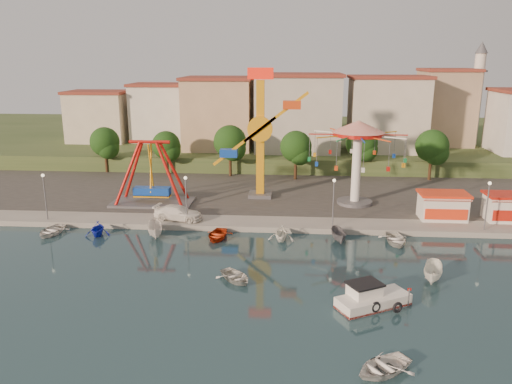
# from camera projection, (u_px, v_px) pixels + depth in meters

# --- Properties ---
(ground) EXTENTS (200.00, 200.00, 0.00)m
(ground) POSITION_uv_depth(u_px,v_px,m) (248.00, 280.00, 42.36)
(ground) COLOR #132936
(ground) RESTS_ON ground
(quay_deck) EXTENTS (200.00, 100.00, 0.60)m
(quay_deck) POSITION_uv_depth(u_px,v_px,m) (275.00, 149.00, 101.97)
(quay_deck) COLOR #9E998E
(quay_deck) RESTS_ON ground
(asphalt_pad) EXTENTS (90.00, 28.00, 0.01)m
(asphalt_pad) POSITION_uv_depth(u_px,v_px,m) (267.00, 186.00, 71.08)
(asphalt_pad) COLOR #4C4944
(asphalt_pad) RESTS_ON quay_deck
(hill_terrace) EXTENTS (200.00, 60.00, 3.00)m
(hill_terrace) POSITION_uv_depth(u_px,v_px,m) (276.00, 139.00, 106.47)
(hill_terrace) COLOR #384C26
(hill_terrace) RESTS_ON ground
(pirate_ship_ride) EXTENTS (10.00, 5.00, 8.00)m
(pirate_ship_ride) POSITION_uv_depth(u_px,v_px,m) (151.00, 174.00, 61.55)
(pirate_ship_ride) COLOR #59595E
(pirate_ship_ride) RESTS_ON quay_deck
(kamikaze_tower) EXTENTS (8.12, 3.10, 16.50)m
(kamikaze_tower) POSITION_uv_depth(u_px,v_px,m) (263.00, 138.00, 63.39)
(kamikaze_tower) COLOR #59595E
(kamikaze_tower) RESTS_ON quay_deck
(wave_swinger) EXTENTS (11.60, 11.60, 10.40)m
(wave_swinger) POSITION_uv_depth(u_px,v_px,m) (358.00, 144.00, 60.50)
(wave_swinger) COLOR #59595E
(wave_swinger) RESTS_ON quay_deck
(booth_left) EXTENTS (5.40, 3.78, 3.08)m
(booth_left) POSITION_uv_depth(u_px,v_px,m) (443.00, 206.00, 56.19)
(booth_left) COLOR white
(booth_left) RESTS_ON quay_deck
(booth_mid) EXTENTS (5.40, 3.78, 3.08)m
(booth_mid) POSITION_uv_depth(u_px,v_px,m) (509.00, 207.00, 55.66)
(booth_mid) COLOR white
(booth_mid) RESTS_ON quay_deck
(lamp_post_0) EXTENTS (0.14, 0.14, 5.00)m
(lamp_post_0) POSITION_uv_depth(u_px,v_px,m) (45.00, 198.00, 55.79)
(lamp_post_0) COLOR #59595E
(lamp_post_0) RESTS_ON quay_deck
(lamp_post_1) EXTENTS (0.14, 0.14, 5.00)m
(lamp_post_1) POSITION_uv_depth(u_px,v_px,m) (186.00, 201.00, 54.64)
(lamp_post_1) COLOR #59595E
(lamp_post_1) RESTS_ON quay_deck
(lamp_post_2) EXTENTS (0.14, 0.14, 5.00)m
(lamp_post_2) POSITION_uv_depth(u_px,v_px,m) (333.00, 204.00, 53.49)
(lamp_post_2) COLOR #59595E
(lamp_post_2) RESTS_ON quay_deck
(lamp_post_3) EXTENTS (0.14, 0.14, 5.00)m
(lamp_post_3) POSITION_uv_depth(u_px,v_px,m) (487.00, 207.00, 52.34)
(lamp_post_3) COLOR #59595E
(lamp_post_3) RESTS_ON quay_deck
(tree_0) EXTENTS (4.60, 4.60, 7.19)m
(tree_0) POSITION_uv_depth(u_px,v_px,m) (105.00, 142.00, 78.39)
(tree_0) COLOR #382314
(tree_0) RESTS_ON quay_deck
(tree_1) EXTENTS (4.35, 4.35, 6.80)m
(tree_1) POSITION_uv_depth(u_px,v_px,m) (166.00, 145.00, 77.04)
(tree_1) COLOR #382314
(tree_1) RESTS_ON quay_deck
(tree_2) EXTENTS (5.02, 5.02, 7.85)m
(tree_2) POSITION_uv_depth(u_px,v_px,m) (230.00, 142.00, 75.72)
(tree_2) COLOR #382314
(tree_2) RESTS_ON quay_deck
(tree_3) EXTENTS (4.68, 4.68, 7.32)m
(tree_3) POSITION_uv_depth(u_px,v_px,m) (296.00, 147.00, 73.70)
(tree_3) COLOR #382314
(tree_3) RESTS_ON quay_deck
(tree_4) EXTENTS (4.86, 4.86, 7.60)m
(tree_4) POSITION_uv_depth(u_px,v_px,m) (362.00, 143.00, 75.81)
(tree_4) COLOR #382314
(tree_4) RESTS_ON quay_deck
(tree_5) EXTENTS (4.83, 4.83, 7.54)m
(tree_5) POSITION_uv_depth(u_px,v_px,m) (432.00, 146.00, 73.35)
(tree_5) COLOR #382314
(tree_5) RESTS_ON quay_deck
(building_0) EXTENTS (9.26, 9.53, 11.87)m
(building_0) POSITION_uv_depth(u_px,v_px,m) (81.00, 113.00, 86.77)
(building_0) COLOR beige
(building_0) RESTS_ON hill_terrace
(building_1) EXTENTS (12.33, 9.01, 8.63)m
(building_1) POSITION_uv_depth(u_px,v_px,m) (158.00, 119.00, 91.45)
(building_1) COLOR silver
(building_1) RESTS_ON hill_terrace
(building_2) EXTENTS (11.95, 9.28, 11.23)m
(building_2) POSITION_uv_depth(u_px,v_px,m) (229.00, 113.00, 90.72)
(building_2) COLOR tan
(building_2) RESTS_ON hill_terrace
(building_3) EXTENTS (12.59, 10.50, 9.20)m
(building_3) POSITION_uv_depth(u_px,v_px,m) (305.00, 121.00, 86.95)
(building_3) COLOR beige
(building_3) RESTS_ON hill_terrace
(building_4) EXTENTS (10.75, 9.23, 9.24)m
(building_4) POSITION_uv_depth(u_px,v_px,m) (380.00, 119.00, 89.25)
(building_4) COLOR beige
(building_4) RESTS_ON hill_terrace
(building_5) EXTENTS (12.77, 10.96, 11.21)m
(building_5) POSITION_uv_depth(u_px,v_px,m) (460.00, 115.00, 86.24)
(building_5) COLOR tan
(building_5) RESTS_ON hill_terrace
(minaret) EXTENTS (2.80, 2.80, 18.00)m
(minaret) POSITION_uv_depth(u_px,v_px,m) (477.00, 91.00, 88.48)
(minaret) COLOR silver
(minaret) RESTS_ON hill_terrace
(cabin_motorboat) EXTENTS (6.04, 4.63, 2.01)m
(cabin_motorboat) POSITION_uv_depth(u_px,v_px,m) (371.00, 299.00, 37.85)
(cabin_motorboat) COLOR white
(cabin_motorboat) RESTS_ON ground
(rowboat_a) EXTENTS (4.25, 4.39, 0.74)m
(rowboat_a) POSITION_uv_depth(u_px,v_px,m) (236.00, 277.00, 42.18)
(rowboat_a) COLOR silver
(rowboat_a) RESTS_ON ground
(rowboat_b) EXTENTS (4.75, 4.49, 0.80)m
(rowboat_b) POSITION_uv_depth(u_px,v_px,m) (383.00, 367.00, 29.86)
(rowboat_b) COLOR white
(rowboat_b) RESTS_ON ground
(skiff) EXTENTS (2.69, 4.22, 1.53)m
(skiff) POSITION_uv_depth(u_px,v_px,m) (433.00, 273.00, 41.97)
(skiff) COLOR white
(skiff) RESTS_ON ground
(van) EXTENTS (5.82, 3.23, 1.60)m
(van) POSITION_uv_depth(u_px,v_px,m) (178.00, 213.00, 56.13)
(van) COLOR white
(van) RESTS_ON quay_deck
(moored_boat_0) EXTENTS (3.30, 4.27, 0.82)m
(moored_boat_0) POSITION_uv_depth(u_px,v_px,m) (51.00, 231.00, 53.27)
(moored_boat_0) COLOR white
(moored_boat_0) RESTS_ON ground
(moored_boat_1) EXTENTS (3.04, 3.38, 1.58)m
(moored_boat_1) POSITION_uv_depth(u_px,v_px,m) (98.00, 228.00, 52.80)
(moored_boat_1) COLOR #1523C0
(moored_boat_1) RESTS_ON ground
(moored_boat_2) EXTENTS (2.62, 4.32, 1.57)m
(moored_boat_2) POSITION_uv_depth(u_px,v_px,m) (155.00, 230.00, 52.36)
(moored_boat_2) COLOR silver
(moored_boat_2) RESTS_ON ground
(moored_boat_3) EXTENTS (3.21, 4.21, 0.82)m
(moored_boat_3) POSITION_uv_depth(u_px,v_px,m) (217.00, 235.00, 51.98)
(moored_boat_3) COLOR #BD300F
(moored_boat_3) RESTS_ON ground
(moored_boat_4) EXTENTS (2.97, 3.36, 1.65)m
(moored_boat_4) POSITION_uv_depth(u_px,v_px,m) (281.00, 233.00, 51.39)
(moored_boat_4) COLOR white
(moored_boat_4) RESTS_ON ground
(moored_boat_5) EXTENTS (1.75, 3.65, 1.36)m
(moored_boat_5) POSITION_uv_depth(u_px,v_px,m) (339.00, 236.00, 51.01)
(moored_boat_5) COLOR slate
(moored_boat_5) RESTS_ON ground
(moored_boat_6) EXTENTS (3.16, 4.29, 0.86)m
(moored_boat_6) POSITION_uv_depth(u_px,v_px,m) (396.00, 239.00, 50.66)
(moored_boat_6) COLOR silver
(moored_boat_6) RESTS_ON ground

